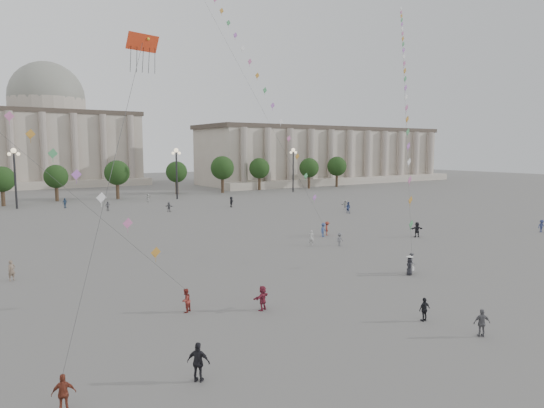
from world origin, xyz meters
TOP-DOWN VIEW (x-y plane):
  - ground at (0.00, 0.00)m, footprint 360.00×360.00m
  - hall_east at (75.00, 93.89)m, footprint 84.00×26.22m
  - hall_central at (0.00, 129.22)m, footprint 48.30×34.30m
  - tree_row at (0.00, 78.00)m, footprint 137.12×5.12m
  - lamp_post_mid_west at (-15.00, 70.00)m, footprint 2.00×0.90m
  - lamp_post_mid_east at (15.00, 70.00)m, footprint 2.00×0.90m
  - lamp_post_far_east at (45.00, 70.00)m, footprint 2.00×0.90m
  - person_crowd_0 at (-7.69, 66.60)m, footprint 1.11×0.93m
  - person_crowd_3 at (22.08, 12.83)m, footprint 1.77×1.10m
  - person_crowd_4 at (8.00, 68.00)m, footprint 1.57×1.12m
  - person_crowd_6 at (10.72, 13.76)m, footprint 1.01×0.66m
  - person_crowd_7 at (32.37, 37.01)m, footprint 1.68×1.10m
  - person_crowd_8 at (13.85, 19.66)m, footprint 1.17×1.26m
  - person_crowd_9 at (17.75, 51.32)m, footprint 1.56×1.72m
  - person_crowd_12 at (6.03, 51.70)m, footprint 1.34×1.42m
  - person_crowd_13 at (8.50, 15.98)m, footprint 0.72×0.66m
  - person_crowd_14 at (37.99, 6.40)m, footprint 1.17×0.91m
  - person_crowd_16 at (-2.34, 58.36)m, footprint 1.03×0.65m
  - person_crowd_19 at (29.93, 33.63)m, footprint 0.96×1.08m
  - person_crowd_20 at (-20.52, 17.74)m, footprint 0.72×0.62m
  - tourist_0 at (-20.76, -5.50)m, footprint 1.00×0.62m
  - tourist_1 at (-15.15, -6.10)m, footprint 1.08×1.08m
  - tourist_2 at (-7.49, 0.62)m, footprint 1.58×1.04m
  - tourist_3 at (0.43, -10.00)m, footprint 1.00×0.82m
  - tourist_4 at (-0.25, -6.57)m, footprint 0.88×0.41m
  - kite_flyer_0 at (-11.86, 3.00)m, footprint 0.96×0.91m
  - kite_flyer_1 at (12.77, 19.07)m, footprint 1.25×0.99m
  - kite_flyer_2 at (8.21, 1.71)m, footprint 1.07×1.02m
  - hat_person at (7.56, 1.36)m, footprint 0.86×0.72m
  - dragon_kite at (-13.33, 5.76)m, footprint 4.91×6.21m
  - kite_train_mid at (8.15, 38.76)m, footprint 9.39×37.00m
  - kite_train_east at (29.32, 21.97)m, footprint 39.73×37.66m

SIDE VIEW (x-z plane):
  - ground at x=0.00m, z-range 0.00..0.00m
  - person_crowd_6 at x=10.72m, z-range 0.00..1.48m
  - tourist_4 at x=-0.25m, z-range 0.00..1.48m
  - kite_flyer_0 at x=-11.86m, z-range 0.00..1.56m
  - tourist_3 at x=0.43m, z-range 0.00..1.59m
  - person_crowd_12 at x=6.03m, z-range 0.00..1.60m
  - person_crowd_14 at x=37.99m, z-range 0.00..1.60m
  - tourist_0 at x=-20.76m, z-range 0.00..1.60m
  - hat_person at x=7.56m, z-range -0.03..1.66m
  - person_crowd_16 at x=-2.34m, z-range 0.00..1.63m
  - person_crowd_4 at x=8.00m, z-range 0.00..1.63m
  - tourist_2 at x=-7.49m, z-range 0.00..1.64m
  - person_crowd_13 at x=8.50m, z-range 0.00..1.66m
  - person_crowd_20 at x=-20.52m, z-range 0.00..1.67m
  - kite_flyer_1 at x=12.77m, z-range 0.00..1.70m
  - person_crowd_8 at x=13.85m, z-range 0.00..1.70m
  - person_crowd_7 at x=32.37m, z-range 0.00..1.74m
  - kite_flyer_2 at x=8.21m, z-range 0.00..1.75m
  - person_crowd_0 at x=-7.69m, z-range 0.00..1.78m
  - person_crowd_3 at x=22.08m, z-range 0.00..1.82m
  - person_crowd_19 at x=29.93m, z-range 0.00..1.83m
  - tourist_1 at x=-15.15m, z-range 0.00..1.84m
  - person_crowd_9 at x=17.75m, z-range 0.00..1.91m
  - tree_row at x=0.00m, z-range 1.39..9.39m
  - lamp_post_mid_west at x=-15.00m, z-range 2.03..12.68m
  - lamp_post_mid_east at x=15.00m, z-range 2.03..12.68m
  - lamp_post_far_east at x=45.00m, z-range 2.03..12.68m
  - hall_east at x=75.00m, z-range -0.17..17.03m
  - hall_central at x=0.00m, z-range -3.52..31.98m
  - dragon_kite at x=-13.33m, z-range 6.07..26.89m
  - kite_train_east at x=29.32m, z-range -12.10..54.46m
  - kite_train_mid at x=8.15m, z-range -1.94..64.69m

